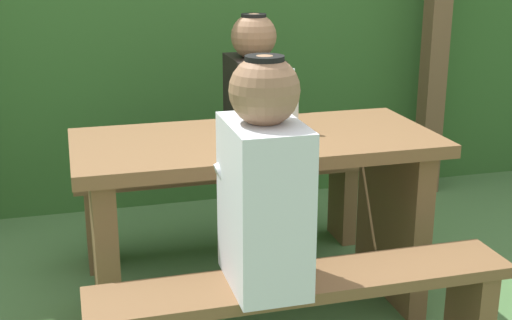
# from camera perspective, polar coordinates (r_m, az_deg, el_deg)

# --- Properties ---
(ground_plane) EXTENTS (12.00, 12.00, 0.00)m
(ground_plane) POSITION_cam_1_polar(r_m,az_deg,el_deg) (2.98, 0.00, -12.00)
(ground_plane) COLOR #49723F
(hedge_backdrop) EXTENTS (6.40, 0.83, 2.26)m
(hedge_backdrop) POSITION_cam_1_polar(r_m,az_deg,el_deg) (4.31, -6.27, 12.80)
(hedge_backdrop) COLOR #315F27
(hedge_backdrop) RESTS_ON ground_plane
(pergola_post_right) EXTENTS (0.12, 0.12, 2.00)m
(pergola_post_right) POSITION_cam_1_polar(r_m,az_deg,el_deg) (4.22, 14.53, 10.55)
(pergola_post_right) COLOR brown
(pergola_post_right) RESTS_ON ground_plane
(picnic_table) EXTENTS (1.40, 0.64, 0.74)m
(picnic_table) POSITION_cam_1_polar(r_m,az_deg,el_deg) (2.77, 0.00, -2.85)
(picnic_table) COLOR brown
(picnic_table) RESTS_ON ground_plane
(bench_near) EXTENTS (1.40, 0.24, 0.44)m
(bench_near) POSITION_cam_1_polar(r_m,az_deg,el_deg) (2.34, 3.95, -12.16)
(bench_near) COLOR brown
(bench_near) RESTS_ON ground_plane
(bench_far) EXTENTS (1.40, 0.24, 0.44)m
(bench_far) POSITION_cam_1_polar(r_m,az_deg,el_deg) (3.38, -2.67, -2.55)
(bench_far) COLOR brown
(bench_far) RESTS_ON ground_plane
(person_white_shirt) EXTENTS (0.25, 0.35, 0.72)m
(person_white_shirt) POSITION_cam_1_polar(r_m,az_deg,el_deg) (2.11, 0.64, -1.85)
(person_white_shirt) COLOR silver
(person_white_shirt) RESTS_ON bench_near
(person_black_coat) EXTENTS (0.25, 0.35, 0.72)m
(person_black_coat) POSITION_cam_1_polar(r_m,az_deg,el_deg) (3.29, -0.17, 5.14)
(person_black_coat) COLOR black
(person_black_coat) RESTS_ON bench_far
(drinking_glass) EXTENTS (0.07, 0.07, 0.09)m
(drinking_glass) POSITION_cam_1_polar(r_m,az_deg,el_deg) (2.60, -0.73, 2.35)
(drinking_glass) COLOR silver
(drinking_glass) RESTS_ON picnic_table
(bottle_left) EXTENTS (0.06, 0.06, 0.25)m
(bottle_left) POSITION_cam_1_polar(r_m,az_deg,el_deg) (2.78, 2.86, 4.40)
(bottle_left) COLOR silver
(bottle_left) RESTS_ON picnic_table
(bottle_right) EXTENTS (0.06, 0.06, 0.24)m
(bottle_right) POSITION_cam_1_polar(r_m,az_deg,el_deg) (2.77, 0.53, 4.38)
(bottle_right) COLOR silver
(bottle_right) RESTS_ON picnic_table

